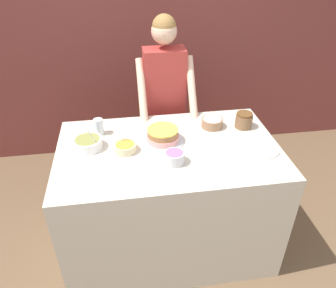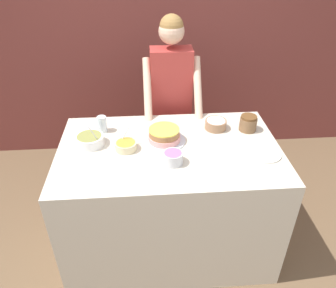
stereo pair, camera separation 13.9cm
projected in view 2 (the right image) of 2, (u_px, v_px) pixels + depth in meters
The scene contains 11 objects.
wall_back at pixel (158, 36), 3.32m from camera, with size 10.00×0.05×2.60m.
counter at pixel (169, 198), 2.53m from camera, with size 1.54×0.96×0.94m.
person_baker at pixel (171, 93), 2.80m from camera, with size 0.47×0.46×1.68m.
cake at pixel (164, 136), 2.32m from camera, with size 0.30×0.30×0.10m.
frosting_bowl_orange at pixel (126, 145), 2.24m from camera, with size 0.15×0.15×0.14m.
frosting_bowl_purple at pixel (173, 157), 2.10m from camera, with size 0.13×0.13×0.08m.
frosting_bowl_olive at pixel (90, 140), 2.29m from camera, with size 0.20×0.20×0.19m.
frosting_bowl_white at pixel (216, 124), 2.47m from camera, with size 0.16×0.16×0.07m.
drinking_glass at pixel (102, 124), 2.42m from camera, with size 0.07×0.07×0.12m.
ceramic_plate at pixel (263, 153), 2.21m from camera, with size 0.24×0.24×0.01m.
stoneware_jar at pixel (248, 123), 2.44m from camera, with size 0.13×0.13×0.12m.
Camera 2 is at (-0.15, -1.40, 2.22)m, focal length 35.00 mm.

